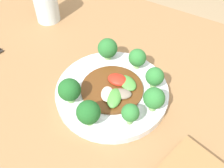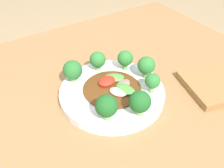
# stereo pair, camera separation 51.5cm
# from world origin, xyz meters

# --- Properties ---
(table) EXTENTS (1.13, 0.81, 0.70)m
(table) POSITION_xyz_m (0.00, 0.00, 0.35)
(table) COLOR olive
(table) RESTS_ON ground_plane
(plate) EXTENTS (0.28, 0.28, 0.02)m
(plate) POSITION_xyz_m (0.02, -0.05, 0.71)
(plate) COLOR silver
(plate) RESTS_ON table
(broccoli_northwest) EXTENTS (0.05, 0.05, 0.06)m
(broccoli_northwest) POSITION_xyz_m (-0.05, 0.04, 0.76)
(broccoli_northwest) COLOR #89B76B
(broccoli_northwest) RESTS_ON plate
(broccoli_south) EXTENTS (0.05, 0.05, 0.07)m
(broccoli_south) POSITION_xyz_m (0.03, -0.16, 0.76)
(broccoli_south) COLOR #7AAD5B
(broccoli_south) RESTS_ON plate
(broccoli_southeast) EXTENTS (0.04, 0.04, 0.06)m
(broccoli_southeast) POSITION_xyz_m (0.11, -0.11, 0.76)
(broccoli_southeast) COLOR #7AAD5B
(broccoli_southeast) RESTS_ON plate
(broccoli_east) EXTENTS (0.05, 0.05, 0.06)m
(broccoli_east) POSITION_xyz_m (0.13, -0.05, 0.76)
(broccoli_east) COLOR #7AAD5B
(broccoli_east) RESTS_ON plate
(broccoli_north) EXTENTS (0.05, 0.05, 0.06)m
(broccoli_north) POSITION_xyz_m (0.04, 0.05, 0.76)
(broccoli_north) COLOR #89B76B
(broccoli_north) RESTS_ON plate
(broccoli_northeast) EXTENTS (0.05, 0.05, 0.06)m
(broccoli_northeast) POSITION_xyz_m (0.11, 0.01, 0.76)
(broccoli_northeast) COLOR #70A356
(broccoli_northeast) RESTS_ON plate
(broccoli_southwest) EXTENTS (0.05, 0.05, 0.07)m
(broccoli_southwest) POSITION_xyz_m (-0.04, -0.13, 0.76)
(broccoli_southwest) COLOR #7AAD5B
(broccoli_southwest) RESTS_ON plate
(stirfry_center) EXTENTS (0.16, 0.16, 0.02)m
(stirfry_center) POSITION_xyz_m (0.03, -0.05, 0.73)
(stirfry_center) COLOR #5B3314
(stirfry_center) RESTS_ON plate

